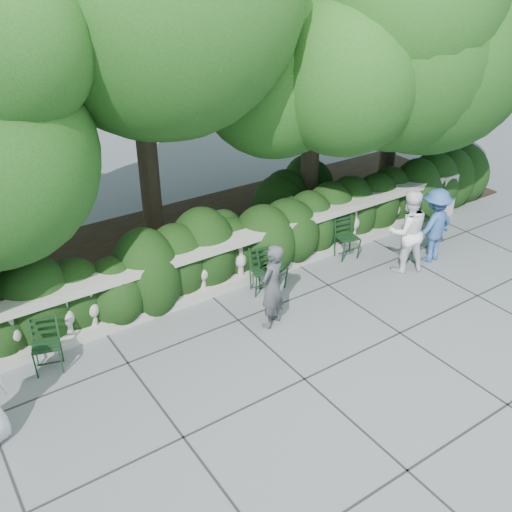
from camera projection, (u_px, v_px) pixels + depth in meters
ground at (290, 334)px, 9.33m from camera, size 90.00×90.00×0.00m
balustrade at (231, 263)px, 10.40m from camera, size 12.00×0.44×1.00m
shrub_hedge at (200, 260)px, 11.50m from camera, size 15.00×2.60×1.70m
tree_canopy at (218, 49)px, 10.06m from camera, size 15.04×6.52×6.78m
chair_b at (51, 375)px, 8.43m from camera, size 0.56×0.59×0.84m
chair_c at (265, 295)px, 10.34m from camera, size 0.56×0.58×0.84m
chair_d at (278, 291)px, 10.46m from camera, size 0.53×0.56×0.84m
chair_e at (418, 237)px, 12.40m from camera, size 0.57×0.60×0.84m
chair_f at (349, 260)px, 11.48m from camera, size 0.52×0.55×0.84m
person_woman_grey at (272, 286)px, 9.21m from camera, size 0.64×0.54×1.48m
person_casual_man at (407, 231)px, 10.78m from camera, size 0.97×0.87×1.65m
person_older_blue at (434, 225)px, 11.16m from camera, size 1.00×0.60×1.52m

